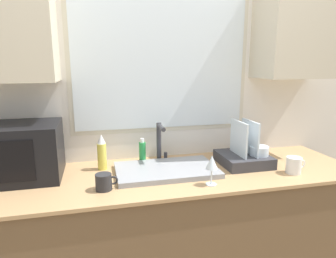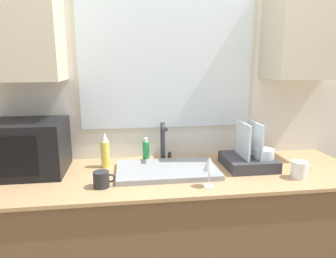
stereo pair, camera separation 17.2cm
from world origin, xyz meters
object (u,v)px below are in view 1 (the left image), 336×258
spray_bottle (102,153)px  soap_bottle (142,152)px  dish_rack (245,155)px  mug_near_sink (104,182)px  wine_glass (212,163)px  faucet (160,140)px  microwave (20,152)px

spray_bottle → soap_bottle: 0.27m
dish_rack → mug_near_sink: dish_rack is taller
soap_bottle → wine_glass: (0.31, -0.44, 0.05)m
soap_bottle → faucet: bearing=-0.8°
soap_bottle → mug_near_sink: soap_bottle is taller
soap_bottle → mug_near_sink: (-0.26, -0.37, -0.03)m
microwave → soap_bottle: (0.72, 0.09, -0.08)m
faucet → microwave: 0.84m
dish_rack → soap_bottle: dish_rack is taller
faucet → wine_glass: (0.19, -0.44, -0.03)m
dish_rack → spray_bottle: bearing=172.0°
faucet → mug_near_sink: size_ratio=2.26×
dish_rack → wine_glass: bearing=-142.4°
dish_rack → mug_near_sink: size_ratio=2.61×
microwave → spray_bottle: (0.46, 0.04, -0.05)m
microwave → wine_glass: (1.03, -0.35, -0.04)m
dish_rack → spray_bottle: size_ratio=1.36×
wine_glass → mug_near_sink: bearing=173.1°
microwave → spray_bottle: size_ratio=1.99×
microwave → wine_glass: microwave is taller
microwave → dish_rack: bearing=-3.9°
mug_near_sink → wine_glass: (0.57, -0.07, 0.08)m
faucet → dish_rack: size_ratio=0.87×
mug_near_sink → wine_glass: wine_glass is taller
microwave → wine_glass: 1.09m
dish_rack → spray_bottle: dish_rack is taller
microwave → faucet: bearing=5.8°
microwave → dish_rack: microwave is taller
microwave → mug_near_sink: (0.46, -0.28, -0.11)m
spray_bottle → wine_glass: spray_bottle is taller
faucet → microwave: (-0.84, -0.08, 0.00)m
spray_bottle → mug_near_sink: (-0.00, -0.32, -0.06)m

